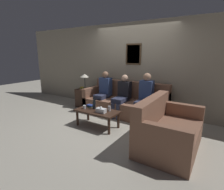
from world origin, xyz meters
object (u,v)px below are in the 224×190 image
object	(u,v)px
person_left	(104,90)
person_middle	(122,94)
person_right	(145,96)
wine_bottle	(94,104)
coffee_table	(97,113)
drinking_glass	(84,107)
couch_side	(167,132)
couch_main	(125,104)
teddy_bear	(140,133)

from	to	relation	value
person_left	person_middle	xyz separation A→B (m)	(0.66, -0.03, -0.03)
person_right	wine_bottle	bearing A→B (deg)	-133.28
coffee_table	person_right	size ratio (longest dim) A/B	0.85
person_middle	person_right	bearing A→B (deg)	2.17
wine_bottle	person_middle	xyz separation A→B (m)	(0.26, 0.93, 0.09)
person_middle	person_right	xyz separation A→B (m)	(0.65, 0.02, 0.05)
drinking_glass	person_middle	size ratio (longest dim) A/B	0.08
couch_side	person_middle	bearing A→B (deg)	55.84
person_left	person_right	bearing A→B (deg)	-0.42
drinking_glass	person_right	size ratio (longest dim) A/B	0.07
coffee_table	person_left	distance (m)	1.18
drinking_glass	person_left	size ratio (longest dim) A/B	0.07
couch_side	drinking_glass	bearing A→B (deg)	90.11
couch_side	person_left	size ratio (longest dim) A/B	1.22
couch_side	wine_bottle	xyz separation A→B (m)	(-1.80, 0.11, 0.21)
couch_main	couch_side	bearing A→B (deg)	-38.40
wine_bottle	drinking_glass	world-z (taller)	wine_bottle
wine_bottle	teddy_bear	size ratio (longest dim) A/B	1.06
couch_main	couch_side	distance (m)	1.96
couch_side	coffee_table	distance (m)	1.67
drinking_glass	teddy_bear	world-z (taller)	drinking_glass
person_right	person_middle	bearing A→B (deg)	-177.83
drinking_glass	person_middle	bearing A→B (deg)	66.06
person_left	person_middle	world-z (taller)	person_left
teddy_bear	person_middle	bearing A→B (deg)	134.68
teddy_bear	drinking_glass	bearing A→B (deg)	-177.62
wine_bottle	drinking_glass	distance (m)	0.25
wine_bottle	person_right	distance (m)	1.32
coffee_table	person_middle	distance (m)	1.02
person_left	wine_bottle	bearing A→B (deg)	-67.50
person_left	person_right	xyz separation A→B (m)	(1.30, -0.01, 0.02)
teddy_bear	coffee_table	bearing A→B (deg)	179.47
drinking_glass	couch_side	bearing A→B (deg)	0.11
coffee_table	wine_bottle	size ratio (longest dim) A/B	3.39
couch_side	coffee_table	bearing A→B (deg)	87.72
couch_main	coffee_table	bearing A→B (deg)	-96.67
couch_main	person_right	bearing A→B (deg)	-12.78
couch_side	person_left	world-z (taller)	person_left
coffee_table	drinking_glass	distance (m)	0.36
couch_main	person_left	distance (m)	0.76
couch_main	coffee_table	world-z (taller)	couch_main
couch_main	person_left	size ratio (longest dim) A/B	1.95
person_middle	coffee_table	bearing A→B (deg)	-97.34
couch_side	drinking_glass	distance (m)	2.01
coffee_table	drinking_glass	xyz separation A→B (m)	(-0.34, -0.07, 0.10)
couch_main	wine_bottle	world-z (taller)	couch_main
drinking_glass	teddy_bear	xyz separation A→B (m)	(1.45, 0.06, -0.33)
couch_side	coffee_table	size ratio (longest dim) A/B	1.40
wine_bottle	person_middle	distance (m)	0.97
wine_bottle	person_right	xyz separation A→B (m)	(0.90, 0.96, 0.14)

